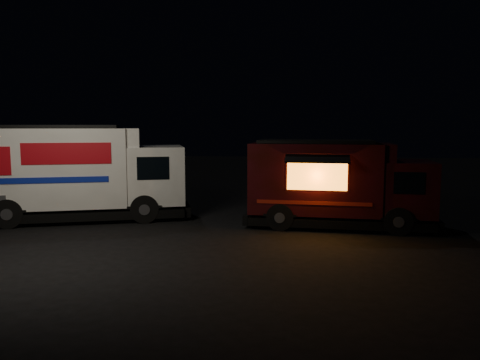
% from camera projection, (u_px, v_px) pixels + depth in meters
% --- Properties ---
extents(ground, '(80.00, 80.00, 0.00)m').
position_uv_depth(ground, '(188.00, 236.00, 14.92)').
color(ground, black).
rests_on(ground, ground).
extents(white_truck, '(8.22, 4.95, 3.53)m').
position_uv_depth(white_truck, '(83.00, 173.00, 17.44)').
color(white_truck, white).
rests_on(white_truck, ground).
extents(red_truck, '(6.63, 2.85, 3.01)m').
position_uv_depth(red_truck, '(340.00, 184.00, 16.20)').
color(red_truck, '#370A11').
rests_on(red_truck, ground).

